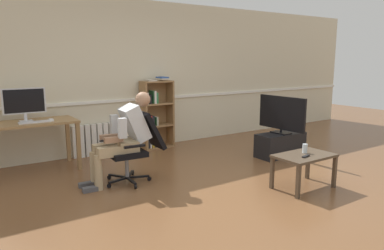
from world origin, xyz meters
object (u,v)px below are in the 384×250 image
keyboard (35,122)px  tv_stand (280,145)px  drinking_glass (305,148)px  person_seated (124,136)px  tv_screen (282,114)px  radiator (94,140)px  coffee_table (304,159)px  computer_desk (30,129)px  computer_mouse (51,120)px  office_chair (137,144)px  spare_remote (306,156)px  imac_monitor (24,102)px  bookshelf (155,115)px

keyboard → tv_stand: bearing=-19.6°
tv_stand → drinking_glass: drinking_glass is taller
person_seated → tv_screen: person_seated is taller
radiator → coffee_table: (1.71, -3.10, 0.11)m
computer_desk → coffee_table: size_ratio=1.67×
tv_stand → coffee_table: 1.59m
keyboard → computer_mouse: computer_mouse is taller
radiator → office_chair: office_chair is taller
coffee_table → spare_remote: bearing=-132.1°
imac_monitor → keyboard: (0.08, -0.22, -0.27)m
radiator → drinking_glass: size_ratio=6.06×
imac_monitor → spare_remote: bearing=-46.4°
tv_screen → radiator: bearing=53.2°
bookshelf → radiator: bookshelf is taller
radiator → drinking_glass: bearing=-59.7°
keyboard → spare_remote: bearing=-44.9°
radiator → tv_screen: (2.66, -1.84, 0.46)m
imac_monitor → drinking_glass: imac_monitor is taller
radiator → person_seated: bearing=-94.7°
computer_desk → spare_remote: (2.70, -2.80, -0.19)m
keyboard → coffee_table: (2.74, -2.57, -0.38)m
office_chair → bookshelf: bearing=147.8°
computer_mouse → radiator: (0.79, 0.51, -0.50)m
tv_screen → imac_monitor: bearing=65.8°
drinking_glass → person_seated: bearing=143.2°
keyboard → bookshelf: 2.23m
computer_mouse → tv_stand: bearing=-21.1°
imac_monitor → office_chair: 1.83m
computer_desk → bookshelf: (2.23, 0.29, -0.02)m
computer_mouse → computer_desk: bearing=156.3°
tv_screen → bookshelf: bearing=38.6°
drinking_glass → coffee_table: bearing=-142.3°
tv_stand → coffee_table: size_ratio=1.15×
office_chair → spare_remote: bearing=49.0°
computer_desk → keyboard: (0.04, -0.14, 0.12)m
computer_desk → bookshelf: size_ratio=0.97×
imac_monitor → keyboard: bearing=-69.9°
computer_desk → drinking_glass: computer_desk is taller
computer_desk → person_seated: person_seated is taller
computer_desk → bookshelf: 2.25m
computer_mouse → drinking_glass: bearing=-44.6°
imac_monitor → bookshelf: size_ratio=0.45×
keyboard → computer_desk: bearing=106.2°
imac_monitor → office_chair: size_ratio=0.62×
bookshelf → person_seated: 2.00m
computer_mouse → tv_screen: bearing=-21.1°
tv_stand → tv_screen: 0.53m
computer_desk → computer_mouse: bearing=-23.7°
computer_desk → coffee_table: (2.78, -2.71, -0.27)m
tv_stand → computer_mouse: bearing=158.9°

